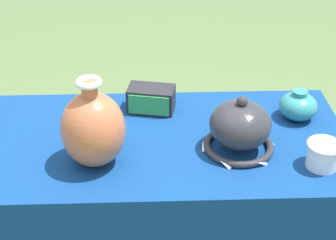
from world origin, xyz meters
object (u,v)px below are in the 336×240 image
at_px(mosaic_tile_box, 151,99).
at_px(jar_round_teal, 298,106).
at_px(vase_dome_bell, 240,128).
at_px(cup_wide_porcelain, 323,154).
at_px(vase_tall_bulbous, 93,129).

distance_m(mosaic_tile_box, jar_round_teal, 0.51).
relative_size(vase_dome_bell, cup_wide_porcelain, 2.21).
bearing_deg(mosaic_tile_box, vase_dome_bell, -31.06).
relative_size(cup_wide_porcelain, jar_round_teal, 0.81).
bearing_deg(jar_round_teal, mosaic_tile_box, 171.83).
bearing_deg(vase_dome_bell, mosaic_tile_box, 137.72).
height_order(vase_tall_bulbous, mosaic_tile_box, vase_tall_bulbous).
xyz_separation_m(mosaic_tile_box, jar_round_teal, (0.50, -0.07, 0.00)).
bearing_deg(vase_dome_bell, cup_wide_porcelain, -22.99).
height_order(vase_dome_bell, mosaic_tile_box, vase_dome_bell).
relative_size(vase_tall_bulbous, cup_wide_porcelain, 2.67).
bearing_deg(jar_round_teal, cup_wide_porcelain, -88.81).
bearing_deg(vase_dome_bell, vase_tall_bulbous, -173.05).
relative_size(vase_dome_bell, jar_round_teal, 1.79).
distance_m(vase_tall_bulbous, mosaic_tile_box, 0.36).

